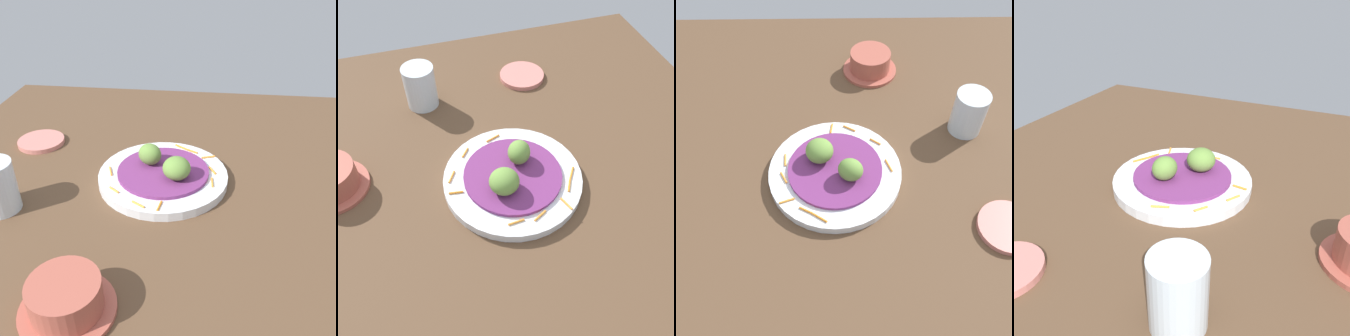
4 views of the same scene
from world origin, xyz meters
The scene contains 8 objects.
table_surface centered at (0.00, 0.00, 1.00)cm, with size 110.00×110.00×2.00cm, color brown.
main_plate centered at (-0.76, 2.63, 2.95)cm, with size 26.77×26.77×1.90cm, color silver.
cabbage_bed centered at (-0.76, 2.63, 4.27)cm, with size 18.93×18.93×0.74cm, color #702D6B.
carrot_garnish centered at (1.09, 2.59, 4.10)cm, with size 22.67×24.78×0.40cm.
guac_scoop_left centered at (-3.80, 4.83, 6.90)cm, with size 4.37×4.97×4.53cm, color olive.
guac_scoop_center centered at (2.27, 0.42, 6.92)cm, with size 5.56×5.60×4.56cm, color olive.
side_plate_small centered at (-32.64, 15.32, 2.56)cm, with size 11.12×11.12×1.11cm, color tan.
water_glass centered at (-29.71, -10.17, 6.98)cm, with size 7.16×7.16×9.95cm, color silver.
Camera 2 is at (43.49, -12.41, 60.59)cm, focal length 40.82 mm.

